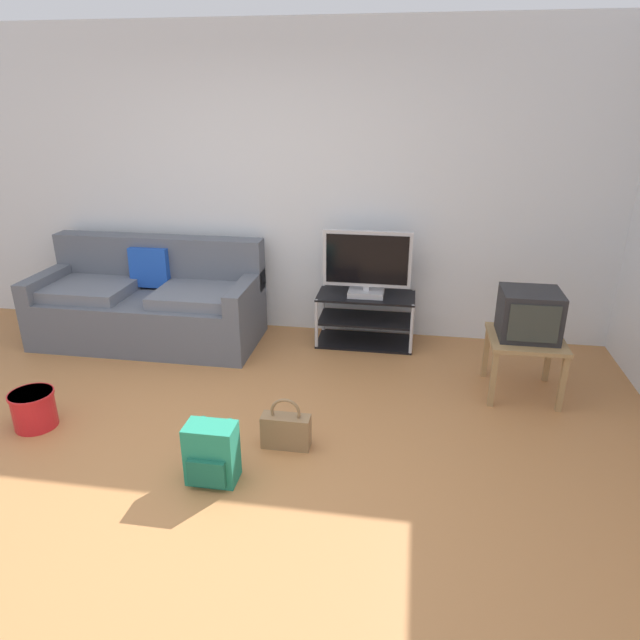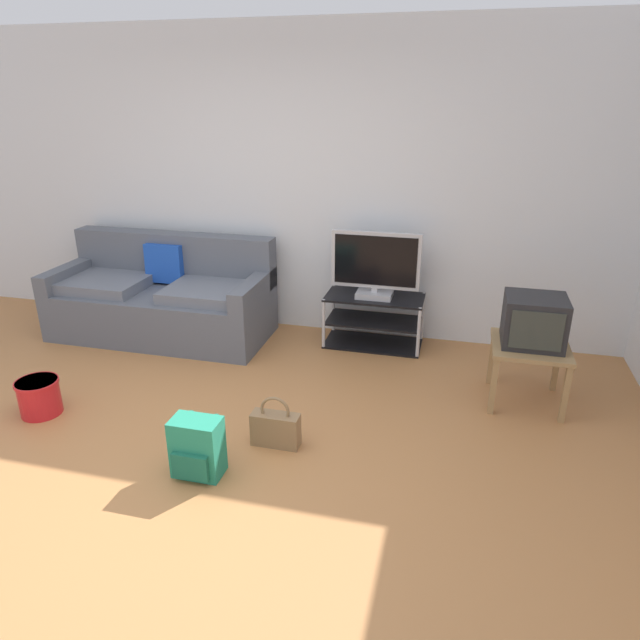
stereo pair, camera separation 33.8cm
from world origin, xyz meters
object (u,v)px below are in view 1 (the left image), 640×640
Objects in this scene: couch at (150,304)px; crt_tv at (529,314)px; backpack at (212,454)px; tv_stand at (365,319)px; cleaning_bucket at (34,408)px; side_table at (525,346)px; flat_tv at (367,264)px; handbag at (286,430)px.

couch is 3.24m from crt_tv.
backpack is at bearing -144.25° from crt_tv.
tv_stand reaches higher than cleaning_bucket.
couch is at bearing 170.59° from side_table.
couch is 3.72× the size of side_table.
tv_stand is at bearing 90.00° from flat_tv.
backpack is (-1.94, -1.38, -0.21)m from side_table.
flat_tv is 1.44× the size of side_table.
crt_tv is at bearing 43.93° from backpack.
side_table is at bearing -9.41° from couch.
couch is at bearing 84.66° from cleaning_bucket.
couch is at bearing -174.41° from flat_tv.
flat_tv is at bearing 79.69° from backpack.
side_table is 1.45× the size of backpack.
tv_stand is at bearing 40.15° from cleaning_bucket.
tv_stand is 1.45m from side_table.
flat_tv reaches higher than couch.
couch is 2.29m from backpack.
backpack is at bearing -144.56° from side_table.
flat_tv reaches higher than handbag.
side_table reaches higher than cleaning_bucket.
couch is 4.75× the size of crt_tv.
flat_tv is at bearing 150.49° from crt_tv.
tv_stand is 0.52m from flat_tv.
handbag is at bearing -101.74° from flat_tv.
side_table is (3.19, -0.53, 0.05)m from couch.
backpack is (1.24, -1.91, -0.16)m from couch.
cleaning_bucket is (-3.33, -1.04, -0.50)m from crt_tv.
couch is at bearing 136.55° from handbag.
handbag is at bearing 1.37° from cleaning_bucket.
side_table is 1.81× the size of cleaning_bucket.
crt_tv is 1.14× the size of backpack.
couch is 6.72× the size of cleaning_bucket.
side_table is 1.89m from handbag.
flat_tv is 2.79m from cleaning_bucket.
couch reaches higher than tv_stand.
couch is 5.40× the size of backpack.
tv_stand is 2.06× the size of crt_tv.
flat_tv is (0.00, -0.02, 0.52)m from tv_stand.
crt_tv is 1.41× the size of cleaning_bucket.
tv_stand is 2.46× the size of handbag.
flat_tv is at bearing -90.00° from tv_stand.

